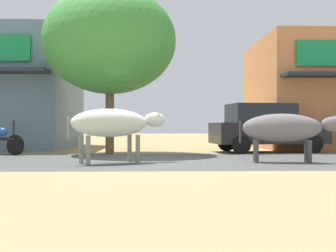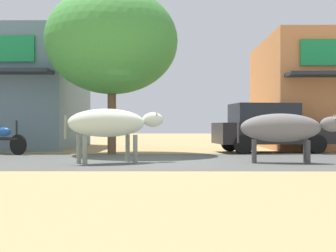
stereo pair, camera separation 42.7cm
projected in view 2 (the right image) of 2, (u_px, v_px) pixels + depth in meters
name	position (u px, v px, depth m)	size (l,w,h in m)	color
ground	(147.00, 160.00, 11.58)	(80.00, 80.00, 0.00)	tan
asphalt_road	(147.00, 160.00, 11.58)	(72.00, 5.54, 0.00)	#4D4D4B
roadside_tree	(112.00, 42.00, 14.35)	(4.24, 4.24, 5.30)	brown
parked_hatchback_car	(269.00, 128.00, 15.09)	(3.96, 2.20, 1.64)	black
parked_motorcycle	(3.00, 139.00, 13.98)	(1.77, 0.92, 1.06)	black
cow_near_brown	(110.00, 124.00, 10.71)	(2.39, 1.56, 1.31)	silver
cow_far_dark	(283.00, 128.00, 10.78)	(2.50, 0.89, 1.19)	slate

